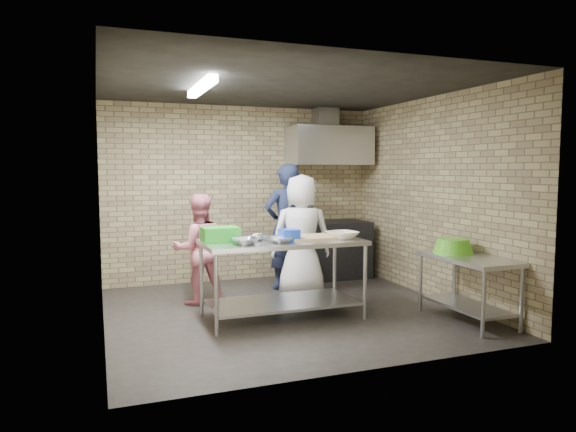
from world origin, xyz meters
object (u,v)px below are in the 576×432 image
Objects in this scene: stove at (330,249)px; green_crate at (220,234)px; bottle_green at (349,152)px; man_navy at (286,227)px; green_basin at (453,246)px; woman_white at (301,236)px; bottle_red at (327,151)px; prep_table at (282,279)px; side_counter at (467,289)px; blue_tub at (289,235)px; woman_pink at (199,249)px.

stove is 2.86m from green_crate.
man_navy is at bearing -152.09° from bottle_green.
green_crate is at bearing 164.27° from green_basin.
bottle_green is at bearing -123.14° from woman_white.
green_crate is 2.26× the size of bottle_red.
bottle_red reaches higher than prep_table.
man_navy reaches higher than green_crate.
green_crate is 0.25× the size of woman_white.
green_crate reaches higher than side_counter.
prep_table is 3.06m from bottle_red.
bottle_green is (1.88, 2.22, 1.03)m from blue_tub.
blue_tub reaches higher than green_basin.
bottle_green is 0.11× the size of woman_pink.
green_crate is 0.23× the size of man_navy.
blue_tub is at bearing -125.85° from stove.
green_crate is 0.29× the size of woman_pink.
bottle_red is (1.48, 2.22, 1.05)m from blue_tub.
woman_pink is (-1.35, -0.41, -0.20)m from man_navy.
bottle_green is at bearing 49.74° from blue_tub.
side_counter is 0.72× the size of woman_white.
stove is (-0.45, 2.75, 0.08)m from side_counter.
woman_white is (-1.32, 1.51, -0.00)m from green_basin.
woman_white is (0.55, 0.99, -0.15)m from blue_tub.
prep_table is 1.53× the size of stove.
green_crate reaches higher than prep_table.
stove is 2.95× the size of green_crate.
woman_pink is at bearing -153.85° from bottle_red.
bottle_red is at bearing 180.00° from bottle_green.
stove is at bearing -156.09° from man_navy.
bottle_green is 2.17m from woman_white.
woman_pink is at bearing 13.11° from man_navy.
woman_white is at bearing 127.21° from side_counter.
blue_tub is at bearing -16.35° from green_crate.
green_crate is 1.52m from woman_white.
blue_tub is at bearing -123.70° from bottle_red.
woman_pink is (-2.32, -1.14, -1.32)m from bottle_red.
stove is at bearing -101.77° from bottle_red.
blue_tub is 3.09m from bottle_green.
bottle_red reaches higher than woman_pink.
prep_table reaches higher than side_counter.
blue_tub is 0.11× the size of man_navy.
bottle_red is (1.53, 2.12, 1.57)m from prep_table.
woman_pink is at bearing 95.92° from green_crate.
green_basin is (0.43, -2.50, 0.38)m from stove.
side_counter is 5.89× the size of blue_tub.
blue_tub is 1.94m from green_basin.
blue_tub is 0.44× the size of green_basin.
side_counter is 2.70m from man_navy.
woman_white is (0.60, 0.89, 0.37)m from prep_table.
man_navy is 0.51m from woman_white.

